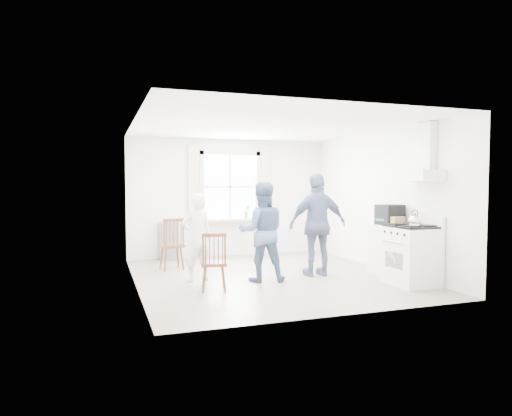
{
  "coord_description": "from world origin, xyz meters",
  "views": [
    {
      "loc": [
        -2.79,
        -7.34,
        1.61
      ],
      "look_at": [
        -0.17,
        0.2,
        1.19
      ],
      "focal_mm": 32.0,
      "sensor_mm": 36.0,
      "label": 1
    }
  ],
  "objects": [
    {
      "name": "room_shell",
      "position": [
        0.0,
        0.0,
        1.3
      ],
      "size": [
        4.62,
        5.12,
        2.64
      ],
      "color": "gray",
      "rests_on": "ground"
    },
    {
      "name": "window_assembly",
      "position": [
        0.0,
        2.45,
        1.46
      ],
      "size": [
        1.88,
        0.24,
        1.7
      ],
      "color": "white",
      "rests_on": "room_shell"
    },
    {
      "name": "range_hood",
      "position": [
        2.07,
        -1.35,
        1.9
      ],
      "size": [
        0.45,
        0.76,
        0.94
      ],
      "color": "silver",
      "rests_on": "room_shell"
    },
    {
      "name": "shelf_unit",
      "position": [
        -1.4,
        2.33,
        0.4
      ],
      "size": [
        0.4,
        0.3,
        0.8
      ],
      "primitive_type": "cube",
      "color": "slate",
      "rests_on": "ground"
    },
    {
      "name": "gas_stove",
      "position": [
        1.91,
        -1.35,
        0.48
      ],
      "size": [
        0.68,
        0.76,
        1.12
      ],
      "color": "white",
      "rests_on": "ground"
    },
    {
      "name": "kettle",
      "position": [
        1.82,
        -1.53,
        1.04
      ],
      "size": [
        0.19,
        0.19,
        0.26
      ],
      "color": "silver",
      "rests_on": "gas_stove"
    },
    {
      "name": "low_cabinet",
      "position": [
        1.98,
        -0.65,
        0.45
      ],
      "size": [
        0.5,
        0.55,
        0.9
      ],
      "primitive_type": "cube",
      "color": "silver",
      "rests_on": "ground"
    },
    {
      "name": "stereo_stack",
      "position": [
        1.99,
        -0.65,
        1.08
      ],
      "size": [
        0.44,
        0.4,
        0.35
      ],
      "color": "black",
      "rests_on": "low_cabinet"
    },
    {
      "name": "cardboard_box",
      "position": [
        1.99,
        -0.83,
        0.98
      ],
      "size": [
        0.27,
        0.22,
        0.16
      ],
      "primitive_type": "cube",
      "rotation": [
        0.0,
        0.0,
        0.18
      ],
      "color": "tan",
      "rests_on": "low_cabinet"
    },
    {
      "name": "windsor_chair_a",
      "position": [
        -1.49,
        1.14,
        0.6
      ],
      "size": [
        0.46,
        0.45,
        0.98
      ],
      "color": "#4E2B19",
      "rests_on": "ground"
    },
    {
      "name": "windsor_chair_b",
      "position": [
        -1.18,
        -0.78,
        0.55
      ],
      "size": [
        0.44,
        0.44,
        0.9
      ],
      "color": "#4E2B19",
      "rests_on": "ground"
    },
    {
      "name": "person_left",
      "position": [
        -1.26,
        0.06,
        0.73
      ],
      "size": [
        0.61,
        0.61,
        1.46
      ],
      "primitive_type": "imported",
      "rotation": [
        0.0,
        0.0,
        3.31
      ],
      "color": "white",
      "rests_on": "ground"
    },
    {
      "name": "person_mid",
      "position": [
        -0.24,
        -0.29,
        0.82
      ],
      "size": [
        0.97,
        0.97,
        1.64
      ],
      "primitive_type": "imported",
      "rotation": [
        0.0,
        0.0,
        2.9
      ],
      "color": "#475E85",
      "rests_on": "ground"
    },
    {
      "name": "person_right",
      "position": [
        0.83,
        -0.19,
        0.9
      ],
      "size": [
        1.08,
        1.08,
        1.8
      ],
      "primitive_type": "imported",
      "rotation": [
        0.0,
        0.0,
        3.11
      ],
      "color": "navy",
      "rests_on": "ground"
    },
    {
      "name": "potted_plant",
      "position": [
        0.35,
        2.36,
        1.0
      ],
      "size": [
        0.19,
        0.19,
        0.3
      ],
      "primitive_type": "imported",
      "rotation": [
        0.0,
        0.0,
        0.22
      ],
      "color": "#327035",
      "rests_on": "window_assembly"
    }
  ]
}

